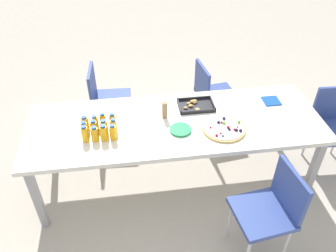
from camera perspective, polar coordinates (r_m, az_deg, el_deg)
The scene contains 23 objects.
ground_plane at distance 3.44m, azimuth 1.10°, elevation -8.93°, with size 12.00×12.00×0.00m, color #B2A899.
party_table at distance 2.98m, azimuth 1.25°, elevation -0.16°, with size 2.54×0.87×0.73m.
chair_far_left at distance 3.73m, azimuth -10.43°, elevation 4.84°, with size 0.42×0.42×0.83m.
chair_far_right at distance 3.77m, azimuth 7.21°, elevation 5.59°, with size 0.45×0.45×0.83m.
chair_near_right at distance 2.70m, azimuth 16.82°, elevation -12.79°, with size 0.45×0.45×0.83m.
chair_end at distance 3.67m, azimuth 25.90°, elevation 0.53°, with size 0.42×0.42×0.83m.
juice_bottle_0 at distance 2.78m, azimuth -13.65°, elevation -1.31°, with size 0.06×0.06×0.15m.
juice_bottle_1 at distance 2.78m, azimuth -12.07°, elevation -1.30°, with size 0.06×0.06×0.14m.
juice_bottle_2 at distance 2.76m, azimuth -10.65°, elevation -1.15°, with size 0.06×0.06×0.15m.
juice_bottle_3 at distance 2.76m, azimuth -9.14°, elevation -1.06°, with size 0.06×0.06×0.14m.
juice_bottle_4 at distance 2.84m, azimuth -13.70°, elevation -0.51°, with size 0.05×0.05×0.14m.
juice_bottle_5 at distance 2.83m, azimuth -12.20°, elevation -0.38°, with size 0.06×0.06×0.15m.
juice_bottle_6 at distance 2.82m, azimuth -10.58°, elevation -0.28°, with size 0.06×0.06×0.14m.
juice_bottle_7 at distance 2.82m, azimuth -9.02°, elevation -0.06°, with size 0.05×0.05×0.14m.
juice_bottle_8 at distance 2.90m, azimuth -13.62°, elevation 0.35°, with size 0.06×0.06×0.13m.
juice_bottle_9 at distance 2.90m, azimuth -12.01°, elevation 0.56°, with size 0.05×0.05×0.13m.
juice_bottle_10 at distance 2.88m, azimuth -10.73°, elevation 0.78°, with size 0.05×0.05×0.15m.
juice_bottle_11 at distance 2.88m, azimuth -9.16°, elevation 0.82°, with size 0.06×0.06×0.14m.
fruit_pizza at distance 2.89m, azimuth 9.30°, elevation -0.34°, with size 0.36×0.36×0.05m.
snack_tray at distance 3.13m, azimuth 4.57°, elevation 3.42°, with size 0.32×0.22×0.04m.
plate_stack at distance 2.84m, azimuth 2.09°, elevation -0.62°, with size 0.18×0.18×0.02m.
napkin_stack at distance 3.33m, azimuth 16.78°, elevation 4.02°, with size 0.15×0.15×0.01m, color #194CA5.
cardboard_tube at distance 2.94m, azimuth -0.55°, elevation 2.64°, with size 0.04×0.04×0.16m, color #9E7A56.
Camera 1 is at (-0.39, -2.29, 2.54)m, focal length 36.67 mm.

